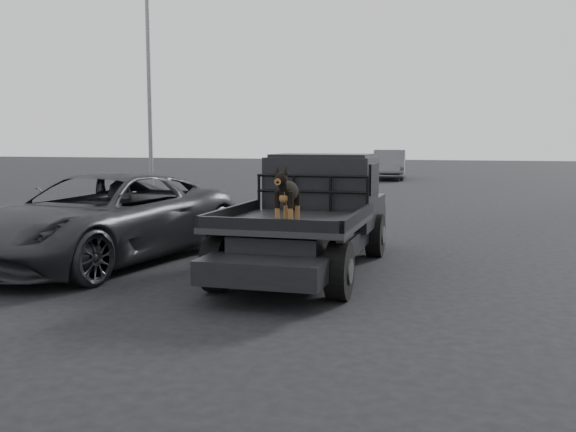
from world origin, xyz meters
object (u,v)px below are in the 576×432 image
(dog, at_px, (288,196))
(distant_car_a, at_px, (389,164))
(floodlight_near, at_px, (147,21))
(parked_suv, at_px, (102,218))
(flatbed_ute, at_px, (309,241))

(dog, height_order, distant_car_a, dog)
(floodlight_near, bearing_deg, distant_car_a, 41.29)
(floodlight_near, bearing_deg, parked_suv, -64.71)
(flatbed_ute, height_order, dog, dog)
(flatbed_ute, bearing_deg, distant_car_a, 94.03)
(flatbed_ute, distance_m, distant_car_a, 24.28)
(parked_suv, relative_size, distant_car_a, 1.15)
(flatbed_ute, xyz_separation_m, floodlight_near, (-11.13, 15.94, 6.65))
(distant_car_a, xyz_separation_m, floodlight_near, (-9.43, -8.28, 6.34))
(parked_suv, distance_m, distant_car_a, 24.55)
(dog, relative_size, floodlight_near, 0.06)
(parked_suv, xyz_separation_m, floodlight_near, (-7.66, 16.20, 6.37))
(flatbed_ute, relative_size, dog, 7.30)
(dog, distance_m, distant_car_a, 25.72)
(floodlight_near, bearing_deg, flatbed_ute, -55.06)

